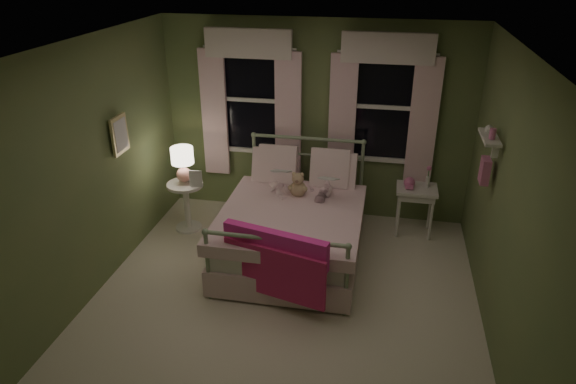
% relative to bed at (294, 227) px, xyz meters
% --- Properties ---
extents(room_shell, '(4.20, 4.20, 4.20)m').
position_rel_bed_xyz_m(room_shell, '(0.06, -0.91, 0.92)').
color(room_shell, white).
rests_on(room_shell, ground).
extents(bed, '(1.58, 2.04, 1.18)m').
position_rel_bed_xyz_m(bed, '(0.00, 0.00, 0.00)').
color(bed, white).
rests_on(bed, ground).
extents(pink_throw, '(1.09, 0.41, 0.71)m').
position_rel_bed_xyz_m(pink_throw, '(-0.00, -1.03, 0.23)').
color(pink_throw, '#F12FA3').
rests_on(pink_throw, bed).
extents(child_left, '(0.30, 0.25, 0.69)m').
position_rel_bed_xyz_m(child_left, '(-0.28, 0.42, 0.53)').
color(child_left, '#F7D1DD').
rests_on(child_left, bed).
extents(child_right, '(0.33, 0.27, 0.64)m').
position_rel_bed_xyz_m(child_right, '(0.28, 0.42, 0.51)').
color(child_right, '#F7D1DD').
rests_on(child_right, bed).
extents(book_left, '(0.20, 0.12, 0.26)m').
position_rel_bed_xyz_m(book_left, '(-0.28, 0.17, 0.58)').
color(book_left, beige).
rests_on(book_left, child_left).
extents(book_right, '(0.21, 0.14, 0.26)m').
position_rel_bed_xyz_m(book_right, '(0.28, 0.17, 0.54)').
color(book_right, beige).
rests_on(book_right, child_right).
extents(teddy_bear, '(0.24, 0.20, 0.32)m').
position_rel_bed_xyz_m(teddy_bear, '(0.00, 0.26, 0.41)').
color(teddy_bear, tan).
rests_on(teddy_bear, bed).
extents(nightstand_left, '(0.46, 0.46, 0.65)m').
position_rel_bed_xyz_m(nightstand_left, '(-1.47, 0.36, 0.03)').
color(nightstand_left, white).
rests_on(nightstand_left, ground).
extents(table_lamp, '(0.28, 0.28, 0.46)m').
position_rel_bed_xyz_m(table_lamp, '(-1.47, 0.36, 0.57)').
color(table_lamp, '#F29F8F').
rests_on(table_lamp, nightstand_left).
extents(book_nightstand, '(0.18, 0.23, 0.02)m').
position_rel_bed_xyz_m(book_nightstand, '(-1.37, 0.28, 0.27)').
color(book_nightstand, beige).
rests_on(book_nightstand, nightstand_left).
extents(nightstand_right, '(0.50, 0.40, 0.64)m').
position_rel_bed_xyz_m(nightstand_right, '(1.41, 0.80, 0.17)').
color(nightstand_right, white).
rests_on(nightstand_right, ground).
extents(pink_toy, '(0.14, 0.18, 0.14)m').
position_rel_bed_xyz_m(pink_toy, '(1.31, 0.80, 0.32)').
color(pink_toy, pink).
rests_on(pink_toy, nightstand_right).
extents(bud_vase, '(0.06, 0.06, 0.28)m').
position_rel_bed_xyz_m(bud_vase, '(1.53, 0.85, 0.41)').
color(bud_vase, white).
rests_on(bud_vase, nightstand_right).
extents(window_left, '(1.34, 0.13, 1.96)m').
position_rel_bed_xyz_m(window_left, '(-0.79, 1.12, 1.24)').
color(window_left, black).
rests_on(window_left, room_shell).
extents(window_right, '(1.34, 0.13, 1.96)m').
position_rel_bed_xyz_m(window_right, '(0.91, 1.12, 1.24)').
color(window_right, black).
rests_on(window_right, room_shell).
extents(wall_shelf, '(0.15, 0.50, 0.60)m').
position_rel_bed_xyz_m(wall_shelf, '(1.96, -0.20, 1.14)').
color(wall_shelf, white).
rests_on(wall_shelf, room_shell).
extents(framed_picture, '(0.03, 0.32, 0.42)m').
position_rel_bed_xyz_m(framed_picture, '(-1.88, -0.31, 1.12)').
color(framed_picture, beige).
rests_on(framed_picture, room_shell).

